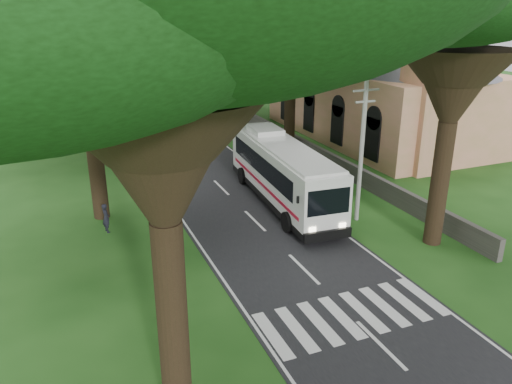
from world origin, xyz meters
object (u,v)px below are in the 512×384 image
(church, at_px, (381,84))
(distant_car_a, at_px, (134,106))
(pole_far, at_px, (180,69))
(pedestrian, at_px, (106,218))
(pole_near, at_px, (362,149))
(distant_car_b, at_px, (114,100))
(coach_bus, at_px, (282,171))
(pole_mid, at_px, (235,93))

(church, distance_m, distant_car_a, 28.17)
(pole_far, height_order, pedestrian, pole_far)
(pole_near, relative_size, pole_far, 1.00)
(distant_car_b, bearing_deg, pole_far, 10.79)
(coach_bus, distance_m, distant_car_a, 32.02)
(coach_bus, distance_m, pedestrian, 10.74)
(church, relative_size, pole_near, 3.00)
(pole_near, bearing_deg, distant_car_b, 101.32)
(pole_far, bearing_deg, distant_car_b, 175.23)
(coach_bus, height_order, distant_car_b, coach_bus)
(pole_near, xyz_separation_m, pole_mid, (0.00, 20.00, 0.00))
(pole_near, height_order, pole_mid, same)
(pole_mid, distance_m, pedestrian, 21.35)
(pole_near, relative_size, distant_car_a, 2.08)
(church, distance_m, pole_far, 27.41)
(distant_car_a, bearing_deg, pole_near, 119.45)
(pole_mid, bearing_deg, pole_far, 90.00)
(pole_near, bearing_deg, distant_car_a, 100.37)
(distant_car_a, bearing_deg, church, 151.93)
(pole_near, bearing_deg, church, 51.50)
(church, distance_m, distant_car_b, 32.70)
(church, bearing_deg, pole_near, -128.50)
(pedestrian, bearing_deg, pole_mid, -53.48)
(church, distance_m, pedestrian, 28.68)
(pole_near, relative_size, pedestrian, 4.92)
(coach_bus, xyz_separation_m, pedestrian, (-10.67, -0.42, -1.20))
(pole_mid, height_order, pole_far, same)
(church, xyz_separation_m, coach_bus, (-15.16, -11.35, -2.89))
(pole_near, relative_size, pole_mid, 1.00)
(pole_mid, xyz_separation_m, coach_bus, (-2.80, -15.80, -2.16))
(church, bearing_deg, distant_car_a, 132.85)
(church, relative_size, pedestrian, 14.75)
(pole_mid, bearing_deg, pedestrian, -129.69)
(pole_mid, relative_size, coach_bus, 0.62)
(coach_bus, bearing_deg, pole_mid, 83.79)
(pole_near, xyz_separation_m, distant_car_a, (-6.58, 35.97, -3.49))
(church, height_order, distant_car_a, church)
(distant_car_b, height_order, pedestrian, pedestrian)
(pole_far, bearing_deg, pole_mid, -90.00)
(pole_far, xyz_separation_m, pedestrian, (-13.47, -36.22, -3.37))
(pole_far, height_order, coach_bus, pole_far)
(pole_far, distance_m, distant_car_b, 8.86)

